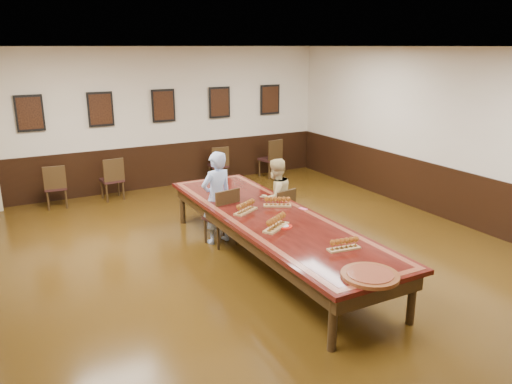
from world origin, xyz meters
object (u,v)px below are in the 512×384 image
conference_table (272,225)px  carved_platter (370,275)px  chair_man (221,216)px  person_woman (275,198)px  spare_chair_c (218,164)px  spare_chair_a (56,186)px  spare_chair_b (112,178)px  person_man (217,198)px  chair_woman (279,213)px  spare_chair_d (270,158)px

conference_table → carved_platter: size_ratio=7.55×
chair_man → person_woman: size_ratio=0.72×
chair_man → spare_chair_c: size_ratio=1.09×
spare_chair_c → person_woman: 3.78m
spare_chair_a → spare_chair_c: (3.74, 0.22, -0.00)m
spare_chair_b → person_man: size_ratio=0.59×
chair_man → person_man: 0.31m
carved_platter → spare_chair_b: bearing=100.9°
spare_chair_b → person_man: bearing=102.7°
spare_chair_a → spare_chair_c: bearing=-170.0°
person_man → carved_platter: person_man is taller
chair_woman → person_man: 1.13m
chair_man → person_man: (-0.02, 0.10, 0.29)m
chair_man → spare_chair_b: bearing=-84.0°
spare_chair_a → chair_man: bearing=128.7°
spare_chair_a → spare_chair_d: size_ratio=0.94×
person_man → spare_chair_a: bearing=-67.7°
chair_woman → spare_chair_a: (-3.18, 3.60, 0.01)m
chair_man → spare_chair_b: chair_man is taller
spare_chair_a → person_woman: (3.16, -3.50, 0.23)m
person_woman → chair_woman: bearing=90.0°
chair_man → person_woman: bearing=164.9°
spare_chair_b → spare_chair_c: (2.60, 0.21, -0.02)m
chair_man → spare_chair_a: bearing=-68.3°
chair_man → conference_table: 1.12m
chair_woman → conference_table: chair_woman is taller
spare_chair_c → chair_man: bearing=72.8°
spare_chair_c → carved_platter: spare_chair_c is taller
spare_chair_c → conference_table: (-1.22, -4.70, 0.16)m
chair_man → conference_table: size_ratio=0.20×
person_man → conference_table: person_man is taller
spare_chair_a → spare_chair_b: 1.14m
chair_woman → spare_chair_d: size_ratio=0.91×
person_man → spare_chair_b: bearing=-83.9°
chair_man → chair_woman: 1.04m
spare_chair_b → person_woman: 4.06m
spare_chair_b → carved_platter: size_ratio=1.41×
spare_chair_c → carved_platter: size_ratio=1.36×
person_woman → carved_platter: bearing=65.9°
spare_chair_b → person_woman: bearing=115.9°
carved_platter → chair_man: bearing=94.9°
chair_man → spare_chair_a: (-2.15, 3.42, -0.04)m
person_man → carved_platter: 3.47m
spare_chair_c → spare_chair_d: (1.37, -0.13, 0.03)m
chair_man → carved_platter: 3.38m
chair_woman → spare_chair_b: size_ratio=0.94×
chair_woman → carved_platter: 3.28m
spare_chair_d → spare_chair_a: bearing=-10.8°
chair_woman → person_woman: size_ratio=0.64×
spare_chair_a → conference_table: bearing=125.9°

